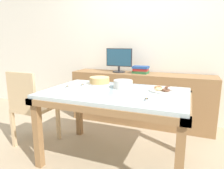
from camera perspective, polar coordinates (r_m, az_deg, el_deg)
The scene contains 13 objects.
ground_plane at distance 2.36m, azimuth 0.80°, elevation -20.48°, with size 12.00×12.00×0.00m, color tan.
wall_back at distance 3.38m, azimuth 9.61°, elevation 12.23°, with size 8.00×0.10×2.60m, color silver.
dining_table at distance 2.08m, azimuth 0.85°, elevation -4.53°, with size 1.49×0.93×0.77m.
chair at distance 2.62m, azimuth -22.30°, elevation -5.50°, with size 0.43×0.43×0.94m.
sideboard at distance 3.20m, azimuth 7.95°, elevation -3.95°, with size 2.19×0.44×0.80m.
computer_monitor at distance 3.19m, azimuth 2.02°, elevation 6.90°, with size 0.42×0.20×0.38m.
book_stack at distance 3.11m, azimuth 8.15°, elevation 4.21°, with size 0.25×0.19×0.11m.
cake_chocolate_round at distance 2.42m, azimuth -3.58°, elevation 1.11°, with size 0.26×0.26×0.09m.
pastry_platter at distance 2.13m, azimuth 14.77°, elevation -1.46°, with size 0.32×0.32×0.04m.
plate_stack at distance 2.19m, azimuth 3.18°, elevation 0.10°, with size 0.21×0.21×0.09m.
tealight_left_edge at distance 2.33m, azimuth -8.48°, elevation -0.18°, with size 0.04×0.04×0.04m.
tealight_centre at distance 1.75m, azimuth 9.86°, elevation -4.24°, with size 0.04×0.04×0.04m.
tealight_right_edge at distance 2.27m, azimuth -12.66°, elevation -0.66°, with size 0.04×0.04×0.04m.
Camera 1 is at (0.70, -1.88, 1.26)m, focal length 32.00 mm.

